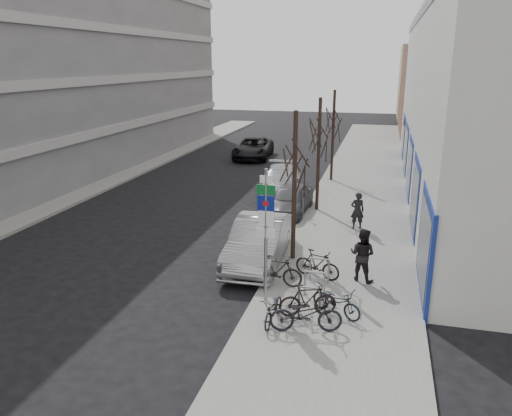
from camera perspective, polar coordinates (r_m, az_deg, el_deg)
The scene contains 25 objects.
ground at distance 16.09m, azimuth -7.38°, elevation -9.87°, with size 120.00×120.00×0.00m, color black.
sidewalk_east at distance 24.40m, azimuth 11.36°, elevation -0.61°, with size 5.00×70.00×0.15m, color slate.
sidewalk_west at distance 29.45m, azimuth -20.30°, elevation 1.62°, with size 3.00×70.00×0.15m, color slate.
brick_building_far at distance 53.95m, azimuth 22.83°, elevation 11.92°, with size 12.00×14.00×8.00m, color brown.
tan_building_far at distance 68.86m, azimuth 21.61°, elevation 13.18°, with size 13.00×12.00×9.00m, color #937A5B.
highway_sign_pole at distance 14.46m, azimuth 1.13°, elevation -2.27°, with size 0.55×0.10×4.20m.
bike_rack at distance 15.46m, azimuth 6.73°, elevation -8.29°, with size 0.66×2.26×0.83m.
tree_near at distance 17.36m, azimuth 4.49°, elevation 6.47°, with size 1.80×1.80×5.50m.
tree_mid at distance 23.72m, azimuth 7.27°, elevation 9.07°, with size 1.80×1.80×5.50m.
tree_far at distance 30.14m, azimuth 8.89°, elevation 10.56°, with size 1.80×1.80×5.50m.
meter_front at distance 17.80m, azimuth 2.55°, elevation -3.89°, with size 0.10×0.08×1.27m.
meter_mid at distance 22.95m, azimuth 5.39°, elevation 0.75°, with size 0.10×0.08×1.27m.
meter_back at distance 28.24m, azimuth 7.18°, elevation 3.68°, with size 0.10×0.08×1.27m.
bike_near_left at distance 13.98m, azimuth 2.05°, elevation -11.19°, with size 0.46×1.52×0.93m, color black.
bike_near_right at distance 14.32m, azimuth 5.93°, elevation -10.37°, with size 0.50×1.67×1.01m, color black.
bike_mid_curb at distance 14.49m, azimuth 9.20°, elevation -10.24°, with size 0.49×1.60×0.98m, color black.
bike_mid_inner at distance 16.09m, azimuth 2.40°, elevation -7.13°, with size 0.51×1.70×1.03m, color black.
bike_far_curb at distance 13.53m, azimuth 5.74°, elevation -11.65°, with size 0.59×1.94×1.19m, color black.
bike_far_inner at distance 16.75m, azimuth 7.03°, elevation -6.35°, with size 0.48×1.62×0.98m, color black.
parked_car_front at distance 18.07m, azimuth 0.28°, elevation -3.85°, with size 1.75×5.02×1.65m, color #939498.
parked_car_mid at distance 23.93m, azimuth 3.93°, elevation 0.96°, with size 1.71×4.25×1.45m, color #4D4D52.
parked_car_back at distance 27.66m, azimuth 2.86°, elevation 3.15°, with size 2.08×5.11×1.48m, color #A5A6AA.
lane_car at distance 38.06m, azimuth -0.32°, elevation 6.88°, with size 2.54×5.51×1.53m, color black.
pedestrian_near at distance 21.77m, azimuth 11.51°, elevation -0.29°, with size 0.58×0.38×1.60m, color black.
pedestrian_far at distance 16.67m, azimuth 12.06°, elevation -5.20°, with size 0.66×0.45×1.80m, color black.
Camera 1 is at (5.52, -13.34, 7.10)m, focal length 35.00 mm.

